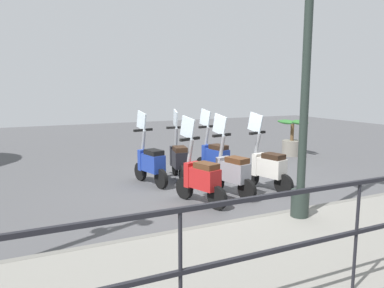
{
  "coord_description": "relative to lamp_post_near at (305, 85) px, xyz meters",
  "views": [
    {
      "loc": [
        -6.53,
        3.67,
        2.07
      ],
      "look_at": [
        0.2,
        0.5,
        0.9
      ],
      "focal_mm": 35.0,
      "sensor_mm": 36.0,
      "label": 1
    }
  ],
  "objects": [
    {
      "name": "scooter_near_2",
      "position": [
        1.55,
        0.87,
        -1.59
      ],
      "size": [
        1.2,
        0.55,
        1.54
      ],
      "rotation": [
        0.0,
        0.0,
        0.3
      ],
      "color": "black",
      "rests_on": "ground_plane"
    },
    {
      "name": "scooter_near_0",
      "position": [
        1.77,
        -0.71,
        -1.59
      ],
      "size": [
        1.21,
        0.52,
        1.54
      ],
      "rotation": [
        0.0,
        0.0,
        0.26
      ],
      "color": "black",
      "rests_on": "ground_plane"
    },
    {
      "name": "lamp_post_near",
      "position": [
        0.0,
        0.0,
        0.0
      ],
      "size": [
        0.26,
        0.9,
        4.34
      ],
      "color": "#232D28",
      "rests_on": "promenade_walkway"
    },
    {
      "name": "scooter_far_1",
      "position": [
        3.32,
        0.53,
        -1.59
      ],
      "size": [
        1.22,
        0.49,
        1.54
      ],
      "rotation": [
        0.0,
        0.0,
        -0.2
      ],
      "color": "black",
      "rests_on": "ground_plane"
    },
    {
      "name": "scooter_far_2",
      "position": [
        3.18,
        1.23,
        -1.59
      ],
      "size": [
        1.22,
        0.5,
        1.54
      ],
      "rotation": [
        0.0,
        0.0,
        0.22
      ],
      "color": "black",
      "rests_on": "ground_plane"
    },
    {
      "name": "promenade_walkway",
      "position": [
        -0.75,
        0.04,
        -2.0
      ],
      "size": [
        2.2,
        20.0,
        0.15
      ],
      "color": "gray",
      "rests_on": "ground_plane"
    },
    {
      "name": "scooter_near_1",
      "position": [
        1.75,
        0.12,
        -1.59
      ],
      "size": [
        1.21,
        0.51,
        1.54
      ],
      "rotation": [
        0.0,
        0.0,
        0.24
      ],
      "color": "black",
      "rests_on": "ground_plane"
    },
    {
      "name": "ground_plane",
      "position": [
        2.4,
        0.04,
        -2.07
      ],
      "size": [
        28.0,
        28.0,
        0.0
      ],
      "primitive_type": "plane",
      "color": "#4C4C4F"
    },
    {
      "name": "potted_palm",
      "position": [
        4.53,
        -3.65,
        -1.63
      ],
      "size": [
        1.06,
        0.66,
        1.05
      ],
      "color": "slate",
      "rests_on": "ground_plane"
    },
    {
      "name": "scooter_far_0",
      "position": [
        3.18,
        -0.29,
        -1.59
      ],
      "size": [
        1.22,
        0.49,
        1.54
      ],
      "rotation": [
        0.0,
        0.0,
        0.2
      ],
      "color": "black",
      "rests_on": "ground_plane"
    }
  ]
}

